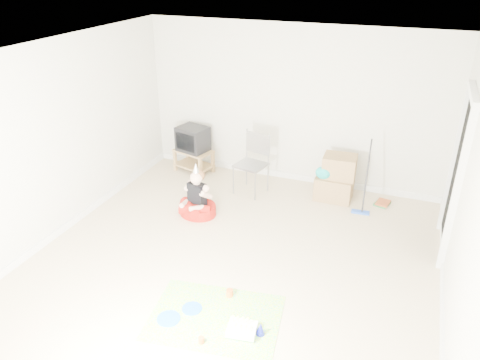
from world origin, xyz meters
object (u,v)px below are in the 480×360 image
(seated_woman, at_px, (197,203))
(cardboard_boxes, at_px, (336,178))
(crt_tv, at_px, (193,139))
(folding_chair, at_px, (251,165))
(tv_stand, at_px, (194,159))
(birthday_cake, at_px, (242,330))

(seated_woman, bearing_deg, cardboard_boxes, 34.41)
(crt_tv, height_order, folding_chair, folding_chair)
(tv_stand, distance_m, cardboard_boxes, 2.54)
(crt_tv, relative_size, cardboard_boxes, 0.68)
(folding_chair, relative_size, birthday_cake, 3.04)
(tv_stand, bearing_deg, birthday_cake, -56.81)
(crt_tv, bearing_deg, tv_stand, 0.00)
(tv_stand, xyz_separation_m, cardboard_boxes, (2.54, -0.11, 0.10))
(tv_stand, bearing_deg, crt_tv, 0.00)
(crt_tv, xyz_separation_m, cardboard_boxes, (2.54, -0.11, -0.27))
(cardboard_boxes, xyz_separation_m, birthday_cake, (-0.31, -3.29, -0.31))
(cardboard_boxes, bearing_deg, folding_chair, -167.49)
(folding_chair, xyz_separation_m, birthday_cake, (1.00, -3.00, -0.45))
(tv_stand, xyz_separation_m, folding_chair, (1.22, -0.40, 0.24))
(crt_tv, bearing_deg, birthday_cake, -42.28)
(folding_chair, bearing_deg, cardboard_boxes, 12.51)
(cardboard_boxes, height_order, seated_woman, seated_woman)
(tv_stand, relative_size, seated_woman, 0.88)
(cardboard_boxes, distance_m, birthday_cake, 3.32)
(tv_stand, distance_m, birthday_cake, 4.07)
(crt_tv, relative_size, folding_chair, 0.49)
(cardboard_boxes, bearing_deg, tv_stand, 177.50)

